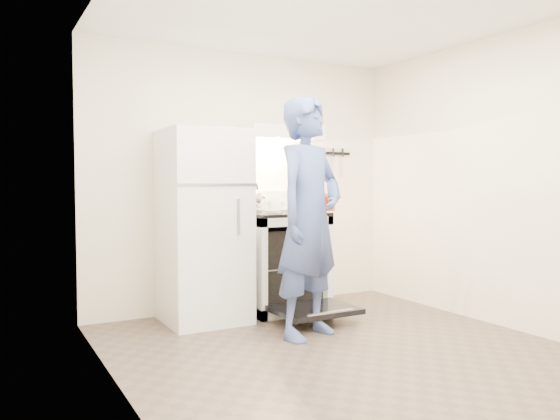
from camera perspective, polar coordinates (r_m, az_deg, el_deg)
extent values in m
plane|color=brown|center=(4.06, 7.70, -14.87)|extent=(3.60, 3.60, 0.00)
cube|color=white|center=(5.42, -3.62, 3.03)|extent=(3.20, 0.02, 2.50)
cube|color=white|center=(4.89, -8.02, -1.67)|extent=(0.70, 0.70, 1.70)
cube|color=white|center=(5.29, 0.18, -5.54)|extent=(0.76, 0.65, 0.92)
cube|color=black|center=(5.24, 0.18, -0.40)|extent=(0.76, 0.65, 0.03)
cube|color=white|center=(5.49, -1.26, 0.95)|extent=(0.76, 0.07, 0.20)
cube|color=black|center=(4.85, 3.64, -10.35)|extent=(0.70, 0.54, 0.04)
cube|color=slate|center=(5.30, 0.18, -5.76)|extent=(0.60, 0.52, 0.01)
cube|color=white|center=(5.32, -0.21, 8.00)|extent=(0.76, 0.50, 0.12)
cube|color=black|center=(5.94, 5.69, 5.91)|extent=(0.40, 0.02, 0.03)
cylinder|color=#987B57|center=(5.18, -0.04, -5.79)|extent=(0.33, 0.33, 0.02)
cylinder|color=silver|center=(5.27, 4.04, 0.80)|extent=(0.09, 0.09, 0.13)
imported|color=navy|center=(4.35, 3.07, -0.79)|extent=(0.82, 0.68, 1.92)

